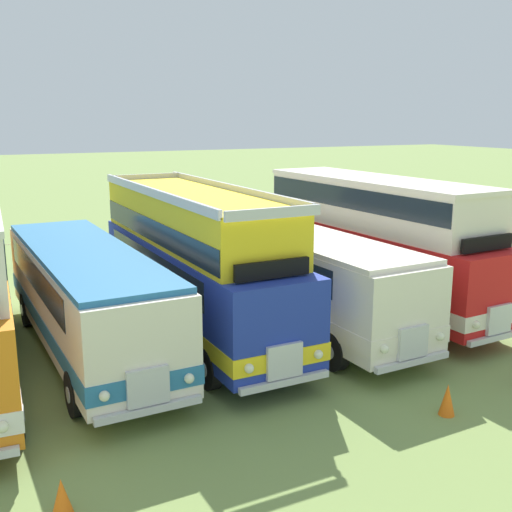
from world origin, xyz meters
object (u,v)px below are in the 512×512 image
Objects in this scene: bus_fifth_in_row at (290,267)px; bus_sixth_in_row at (376,238)px; bus_fourth_in_row at (194,259)px; cone_near_end at (62,497)px; bus_third_in_row at (86,293)px; cone_mid_row at (447,399)px.

bus_sixth_in_row reaches higher than bus_fifth_in_row.
bus_fourth_in_row is 16.47× the size of cone_near_end.
bus_third_in_row and bus_fifth_in_row have the same top height.
bus_third_in_row is at bearing -179.17° from bus_fifth_in_row.
bus_sixth_in_row is (9.71, -0.09, 0.72)m from bus_third_in_row.
bus_fourth_in_row is at bearing 113.02° from cone_mid_row.
bus_sixth_in_row reaches higher than cone_mid_row.
bus_fifth_in_row reaches higher than cone_mid_row.
bus_fifth_in_row is 7.49m from cone_mid_row.
bus_fifth_in_row is at bearing 89.19° from cone_mid_row.
bus_third_in_row is 14.51× the size of cone_mid_row.
bus_fifth_in_row is 1.12× the size of bus_sixth_in_row.
bus_fifth_in_row is 15.84× the size of cone_mid_row.
cone_near_end is 8.27m from cone_mid_row.
cone_mid_row is (6.37, -7.27, -1.39)m from bus_third_in_row.
bus_fourth_in_row is (3.24, 0.11, 0.61)m from bus_third_in_row.
bus_sixth_in_row is 14.19× the size of cone_mid_row.
bus_sixth_in_row is (3.23, -0.18, 0.71)m from bus_fifth_in_row.
bus_fourth_in_row is 14.66× the size of cone_mid_row.
bus_third_in_row is 6.47m from bus_fifth_in_row.
bus_fifth_in_row is 3.31m from bus_sixth_in_row.
bus_fourth_in_row is at bearing 179.74° from bus_fifth_in_row.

